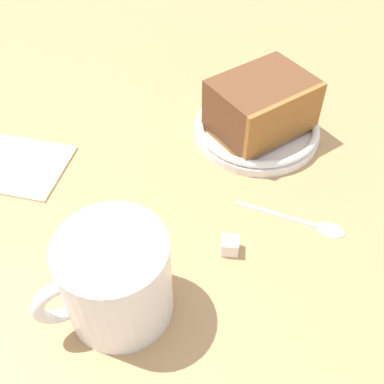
# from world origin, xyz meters

# --- Properties ---
(ground_plane) EXTENTS (1.17, 1.17, 0.04)m
(ground_plane) POSITION_xyz_m (0.00, 0.00, -0.02)
(ground_plane) COLOR tan
(small_plate) EXTENTS (0.16, 0.16, 0.02)m
(small_plate) POSITION_xyz_m (-0.10, 0.03, 0.01)
(small_plate) COLOR white
(small_plate) RESTS_ON ground_plane
(cake_slice) EXTENTS (0.14, 0.15, 0.07)m
(cake_slice) POSITION_xyz_m (-0.10, 0.03, 0.05)
(cake_slice) COLOR #9E662D
(cake_slice) RESTS_ON small_plate
(tea_mug) EXTENTS (0.10, 0.12, 0.09)m
(tea_mug) POSITION_xyz_m (0.15, -0.12, 0.05)
(tea_mug) COLOR white
(tea_mug) RESTS_ON ground_plane
(teaspoon) EXTENTS (0.06, 0.12, 0.01)m
(teaspoon) POSITION_xyz_m (0.05, 0.08, 0.00)
(teaspoon) COLOR silver
(teaspoon) RESTS_ON ground_plane
(folded_napkin) EXTENTS (0.11, 0.12, 0.01)m
(folded_napkin) POSITION_xyz_m (-0.03, -0.25, 0.00)
(folded_napkin) COLOR beige
(folded_napkin) RESTS_ON ground_plane
(sugar_cube) EXTENTS (0.02, 0.02, 0.02)m
(sugar_cube) POSITION_xyz_m (0.09, -0.01, 0.01)
(sugar_cube) COLOR white
(sugar_cube) RESTS_ON ground_plane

